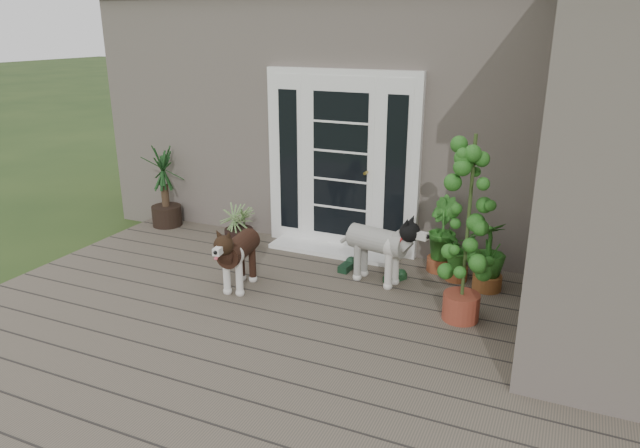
% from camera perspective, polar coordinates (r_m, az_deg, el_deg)
% --- Properties ---
extents(deck, '(6.20, 4.60, 0.12)m').
position_cam_1_polar(deck, '(5.38, -4.97, -10.90)').
color(deck, '#6B5B4C').
rests_on(deck, ground).
extents(house_main, '(7.40, 4.00, 3.10)m').
position_cam_1_polar(house_main, '(8.71, 8.54, 10.91)').
color(house_main, '#665E54').
rests_on(house_main, ground).
extents(door_unit, '(1.90, 0.14, 2.15)m').
position_cam_1_polar(door_unit, '(6.92, 2.12, 6.08)').
color(door_unit, white).
rests_on(door_unit, deck).
extents(door_step, '(1.60, 0.40, 0.05)m').
position_cam_1_polar(door_step, '(7.05, 1.41, -2.60)').
color(door_step, white).
rests_on(door_step, deck).
extents(brindle_dog, '(0.44, 0.82, 0.65)m').
position_cam_1_polar(brindle_dog, '(6.07, -7.92, -3.41)').
color(brindle_dog, '#381E14').
rests_on(brindle_dog, deck).
extents(white_dog, '(0.89, 0.52, 0.69)m').
position_cam_1_polar(white_dog, '(6.16, 5.62, -2.72)').
color(white_dog, beige).
rests_on(white_dog, deck).
extents(spider_plant, '(0.66, 0.66, 0.63)m').
position_cam_1_polar(spider_plant, '(7.20, -8.01, 0.12)').
color(spider_plant, '#899D61').
rests_on(spider_plant, deck).
extents(yucca, '(0.77, 0.77, 1.09)m').
position_cam_1_polar(yucca, '(8.13, -15.04, 3.54)').
color(yucca, black).
rests_on(yucca, deck).
extents(herb_a, '(0.53, 0.53, 0.48)m').
position_cam_1_polar(herb_a, '(6.40, 13.34, -3.36)').
color(herb_a, '#164E17').
rests_on(herb_a, deck).
extents(herb_b, '(0.57, 0.57, 0.63)m').
position_cam_1_polar(herb_b, '(6.57, 11.73, -1.97)').
color(herb_b, '#26651D').
rests_on(herb_b, deck).
extents(herb_c, '(0.53, 0.53, 0.60)m').
position_cam_1_polar(herb_c, '(6.23, 16.25, -3.66)').
color(herb_c, '#29631C').
rests_on(herb_c, deck).
extents(sapling, '(0.68, 0.68, 1.81)m').
position_cam_1_polar(sapling, '(5.32, 14.31, -0.38)').
color(sapling, '#224F16').
rests_on(sapling, deck).
extents(clog_left, '(0.18, 0.34, 0.10)m').
position_cam_1_polar(clog_left, '(6.56, 2.71, -4.08)').
color(clog_left, black).
rests_on(clog_left, deck).
extents(clog_right, '(0.27, 0.34, 0.09)m').
position_cam_1_polar(clog_right, '(6.33, 7.38, -5.17)').
color(clog_right, '#16381D').
rests_on(clog_right, deck).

